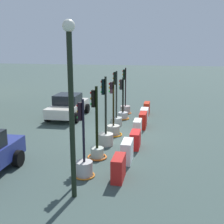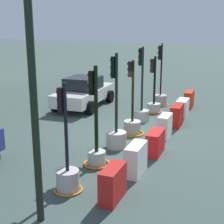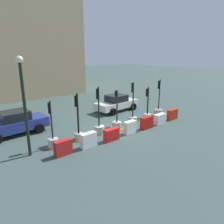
{
  "view_description": "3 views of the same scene",
  "coord_description": "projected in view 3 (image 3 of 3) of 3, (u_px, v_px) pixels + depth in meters",
  "views": [
    {
      "loc": [
        -14.32,
        -2.87,
        4.65
      ],
      "look_at": [
        -0.7,
        0.11,
        1.43
      ],
      "focal_mm": 45.14,
      "sensor_mm": 36.0,
      "label": 1
    },
    {
      "loc": [
        -12.27,
        -4.05,
        4.32
      ],
      "look_at": [
        -0.48,
        0.86,
        0.93
      ],
      "focal_mm": 54.58,
      "sensor_mm": 36.0,
      "label": 2
    },
    {
      "loc": [
        -10.06,
        -11.28,
        5.62
      ],
      "look_at": [
        -0.64,
        0.05,
        1.43
      ],
      "focal_mm": 34.35,
      "sensor_mm": 36.0,
      "label": 3
    }
  ],
  "objects": [
    {
      "name": "ground_plane",
      "position": [
        119.0,
        129.0,
        16.06
      ],
      "size": [
        120.0,
        120.0,
        0.0
      ],
      "primitive_type": "plane",
      "color": "#3D4F4A"
    },
    {
      "name": "traffic_light_0",
      "position": [
        53.0,
        140.0,
        12.89
      ],
      "size": [
        0.77,
        0.77,
        2.89
      ],
      "color": "beige",
      "rests_on": "ground_plane"
    },
    {
      "name": "traffic_light_1",
      "position": [
        78.0,
        131.0,
        13.96
      ],
      "size": [
        0.85,
        0.85,
        3.1
      ],
      "color": "beige",
      "rests_on": "ground_plane"
    },
    {
      "name": "traffic_light_2",
      "position": [
        99.0,
        126.0,
        15.02
      ],
      "size": [
        0.72,
        0.72,
        3.33
      ],
      "color": "beige",
      "rests_on": "ground_plane"
    },
    {
      "name": "traffic_light_3",
      "position": [
        117.0,
        123.0,
        16.04
      ],
      "size": [
        0.96,
        0.96,
        2.92
      ],
      "color": "#AEAC9F",
      "rests_on": "ground_plane"
    },
    {
      "name": "traffic_light_4",
      "position": [
        133.0,
        116.0,
        17.32
      ],
      "size": [
        0.69,
        0.69,
        3.3
      ],
      "color": "#AFB6AF",
      "rests_on": "ground_plane"
    },
    {
      "name": "traffic_light_5",
      "position": [
        147.0,
        114.0,
        18.31
      ],
      "size": [
        0.84,
        0.84,
        2.75
      ],
      "color": "#BEBEC0",
      "rests_on": "ground_plane"
    },
    {
      "name": "traffic_light_6",
      "position": [
        158.0,
        110.0,
        19.39
      ],
      "size": [
        0.89,
        0.89,
        3.26
      ],
      "color": "#BBA7A4",
      "rests_on": "ground_plane"
    },
    {
      "name": "construction_barrier_0",
      "position": [
        63.0,
        148.0,
        11.96
      ],
      "size": [
        1.01,
        0.42,
        0.87
      ],
      "color": "red",
      "rests_on": "ground_plane"
    },
    {
      "name": "construction_barrier_1",
      "position": [
        88.0,
        140.0,
        12.95
      ],
      "size": [
        1.05,
        0.44,
        0.9
      ],
      "color": "white",
      "rests_on": "ground_plane"
    },
    {
      "name": "construction_barrier_2",
      "position": [
        111.0,
        135.0,
        13.95
      ],
      "size": [
        1.07,
        0.46,
        0.79
      ],
      "color": "red",
      "rests_on": "ground_plane"
    },
    {
      "name": "construction_barrier_3",
      "position": [
        130.0,
        127.0,
        15.14
      ],
      "size": [
        0.97,
        0.42,
        0.88
      ],
      "color": "white",
      "rests_on": "ground_plane"
    },
    {
      "name": "construction_barrier_4",
      "position": [
        147.0,
        123.0,
        16.07
      ],
      "size": [
        1.11,
        0.43,
        0.91
      ],
      "color": "#B31810",
      "rests_on": "ground_plane"
    },
    {
      "name": "construction_barrier_5",
      "position": [
        160.0,
        119.0,
        17.18
      ],
      "size": [
        1.12,
        0.51,
        0.8
      ],
      "color": "white",
      "rests_on": "ground_plane"
    },
    {
      "name": "construction_barrier_6",
      "position": [
        172.0,
        114.0,
        18.22
      ],
      "size": [
        1.09,
        0.41,
        0.88
      ],
      "color": "red",
      "rests_on": "ground_plane"
    },
    {
      "name": "car_white_van",
      "position": [
        117.0,
        103.0,
        20.82
      ],
      "size": [
        4.52,
        2.33,
        1.57
      ],
      "color": "silver",
      "rests_on": "ground_plane"
    },
    {
      "name": "car_blue_estate",
      "position": [
        14.0,
        123.0,
        14.85
      ],
      "size": [
        4.6,
        2.37,
        1.65
      ],
      "color": "navy",
      "rests_on": "ground_plane"
    },
    {
      "name": "building_main_facade",
      "position": [
        12.0,
        31.0,
        27.01
      ],
      "size": [
        15.65,
        10.23,
        15.98
      ],
      "color": "tan",
      "rests_on": "ground_plane"
    },
    {
      "name": "street_lamp_post",
      "position": [
        24.0,
        99.0,
        11.14
      ],
      "size": [
        0.36,
        0.36,
        5.41
      ],
      "color": "black",
      "rests_on": "ground_plane"
    }
  ]
}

